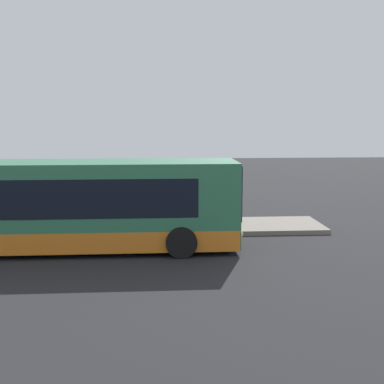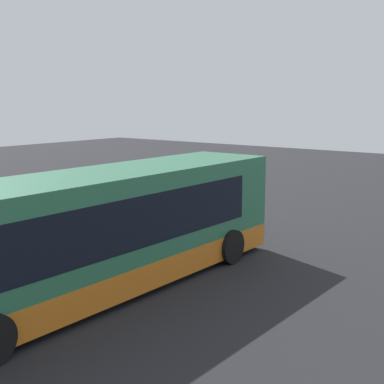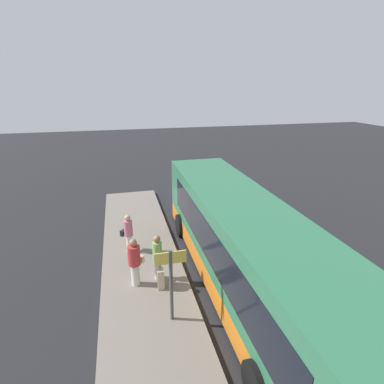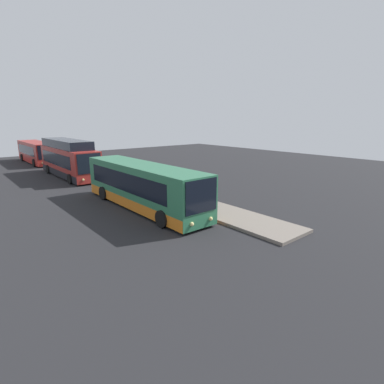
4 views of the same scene
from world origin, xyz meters
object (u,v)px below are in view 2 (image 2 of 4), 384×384
passenger_boarding (37,225)px  passenger_with_bags (57,228)px  suitcase (44,251)px  bus_lead (95,235)px  passenger_waiting (91,214)px

passenger_boarding → passenger_with_bags: passenger_boarding is taller
passenger_with_bags → suitcase: 0.79m
bus_lead → passenger_boarding: size_ratio=7.19×
passenger_waiting → passenger_with_bags: passenger_with_bags is taller
passenger_waiting → passenger_boarding: bearing=-134.9°
bus_lead → passenger_with_bags: (0.99, 2.77, -0.43)m
bus_lead → passenger_waiting: size_ratio=7.72×
passenger_boarding → passenger_waiting: 2.26m
passenger_waiting → suitcase: 2.84m
bus_lead → passenger_waiting: 4.83m
passenger_waiting → passenger_with_bags: bearing=-114.6°
passenger_with_bags → suitcase: (-0.53, -0.01, -0.58)m
passenger_waiting → bus_lead: bearing=-87.9°
bus_lead → passenger_boarding: bus_lead is taller
bus_lead → passenger_waiting: bus_lead is taller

